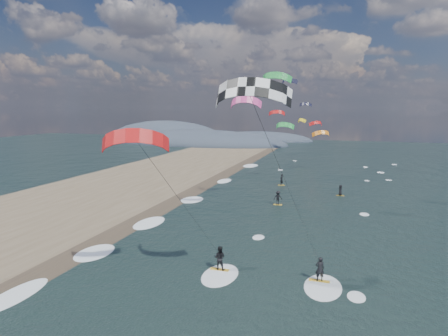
% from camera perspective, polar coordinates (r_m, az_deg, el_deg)
% --- Properties ---
extents(ground, '(260.00, 260.00, 0.00)m').
position_cam_1_polar(ground, '(25.12, -6.81, -20.45)').
color(ground, black).
rests_on(ground, ground).
extents(sand_strip, '(26.00, 240.00, 0.00)m').
position_cam_1_polar(sand_strip, '(46.40, -29.25, -7.52)').
color(sand_strip, brown).
rests_on(sand_strip, ground).
extents(wet_sand_strip, '(3.00, 240.00, 0.00)m').
position_cam_1_polar(wet_sand_strip, '(38.66, -16.91, -9.92)').
color(wet_sand_strip, '#382D23').
rests_on(wet_sand_strip, ground).
extents(coastal_hills, '(80.00, 41.00, 15.00)m').
position_cam_1_polar(coastal_hills, '(139.19, -4.87, 4.03)').
color(coastal_hills, '#3D4756').
rests_on(coastal_hills, ground).
extents(kitesurfer_near_a, '(7.80, 8.31, 14.57)m').
position_cam_1_polar(kitesurfer_near_a, '(21.75, 6.03, 5.60)').
color(kitesurfer_near_a, gold).
rests_on(kitesurfer_near_a, ground).
extents(kitesurfer_near_b, '(7.34, 8.98, 11.94)m').
position_cam_1_polar(kitesurfer_near_b, '(24.63, -9.32, -1.94)').
color(kitesurfer_near_b, gold).
rests_on(kitesurfer_near_b, ground).
extents(far_kitesurfers, '(10.30, 13.39, 1.84)m').
position_cam_1_polar(far_kitesurfers, '(52.72, 10.57, -3.59)').
color(far_kitesurfers, gold).
rests_on(far_kitesurfers, ground).
extents(bg_kite_field, '(14.39, 71.05, 11.10)m').
position_cam_1_polar(bg_kite_field, '(74.80, 10.72, 8.82)').
color(bg_kite_field, red).
rests_on(bg_kite_field, ground).
extents(shoreline_surf, '(2.40, 79.40, 0.11)m').
position_cam_1_polar(shoreline_surf, '(41.83, -11.78, -8.26)').
color(shoreline_surf, white).
rests_on(shoreline_surf, ground).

